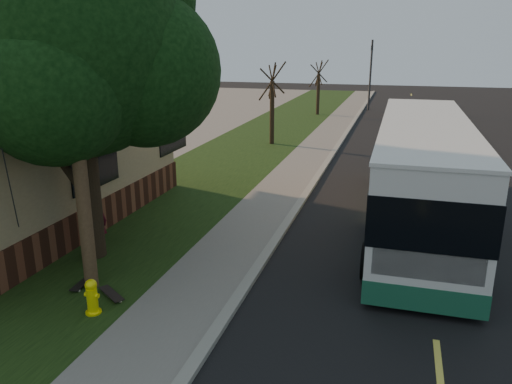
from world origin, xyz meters
TOP-DOWN VIEW (x-y plane):
  - ground at (0.00, 0.00)m, footprint 120.00×120.00m
  - road at (4.00, 10.00)m, footprint 8.00×80.00m
  - curb at (0.00, 10.00)m, footprint 0.25×80.00m
  - sidewalk at (-1.00, 10.00)m, footprint 2.00×80.00m
  - grass_verge at (-4.50, 10.00)m, footprint 5.00×80.00m
  - fire_hydrant at (-2.60, 0.00)m, footprint 0.32×0.32m
  - utility_pole at (-3.31, 0.99)m, footprint 2.86×3.21m
  - leafy_tree at (-4.17, 2.65)m, footprint 6.30×6.00m
  - bare_tree_near at (-3.50, 18.00)m, footprint 1.38×1.21m
  - bare_tree_far at (-3.00, 30.00)m, footprint 1.38×1.21m
  - traffic_signal at (0.50, 34.00)m, footprint 0.18×0.22m
  - transit_bus at (3.77, 7.44)m, footprint 2.67×11.57m
  - skateboarder at (-4.22, 2.63)m, footprint 0.69×0.48m
  - skateboard_main at (-3.51, 0.97)m, footprint 0.25×0.81m
  - skateboard_spare at (-2.63, 0.70)m, footprint 0.83×0.66m
  - dumpster at (-8.65, 9.00)m, footprint 1.54×1.24m
  - distant_car at (3.82, 30.63)m, footprint 1.75×4.11m

SIDE VIEW (x-z plane):
  - ground at x=0.00m, z-range 0.00..0.00m
  - road at x=4.00m, z-range 0.00..0.01m
  - grass_verge at x=-4.50m, z-range 0.00..0.07m
  - sidewalk at x=-1.00m, z-range 0.00..0.08m
  - curb at x=0.00m, z-range 0.00..0.12m
  - skateboard_main at x=-3.51m, z-range 0.09..0.16m
  - skateboard_spare at x=-2.63m, z-range 0.09..0.17m
  - fire_hydrant at x=-2.60m, z-range 0.06..0.80m
  - distant_car at x=3.82m, z-range 0.00..1.39m
  - dumpster at x=-8.65m, z-range 0.04..1.37m
  - skateboarder at x=-4.22m, z-range 0.07..1.87m
  - transit_bus at x=3.77m, z-range 0.10..3.24m
  - bare_tree_far at x=-3.00m, z-range -0.01..4.02m
  - bare_tree_near at x=-3.50m, z-range 0.00..4.30m
  - traffic_signal at x=0.50m, z-range 0.41..5.91m
  - utility_pole at x=-3.31m, z-range 0.10..9.17m
  - leafy_tree at x=-4.17m, z-range 1.27..9.07m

